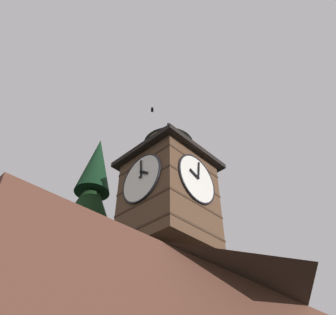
{
  "coord_description": "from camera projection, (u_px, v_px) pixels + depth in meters",
  "views": [
    {
      "loc": [
        9.28,
        7.7,
        1.56
      ],
      "look_at": [
        -0.53,
        -1.72,
        12.52
      ],
      "focal_mm": 35.33,
      "sensor_mm": 36.0,
      "label": 1
    }
  ],
  "objects": [
    {
      "name": "clock_tower",
      "position": [
        169.0,
        187.0,
        16.34
      ],
      "size": [
        4.25,
        4.25,
        7.88
      ],
      "color": "brown",
      "rests_on": "building_main"
    },
    {
      "name": "pine_tree_behind",
      "position": [
        75.0,
        292.0,
        15.64
      ],
      "size": [
        6.72,
        6.72,
        16.06
      ],
      "color": "#473323",
      "rests_on": "ground_plane"
    },
    {
      "name": "flying_bird_high",
      "position": [
        152.0,
        110.0,
        26.2
      ],
      "size": [
        0.47,
        0.49,
        0.14
      ],
      "color": "black"
    }
  ]
}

